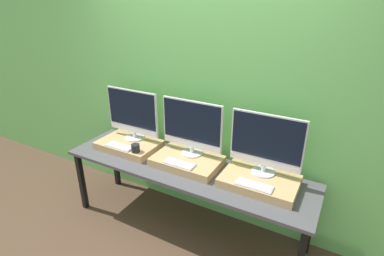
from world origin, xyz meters
TOP-DOWN VIEW (x-y plane):
  - ground_plane at (0.00, 0.00)m, footprint 12.00×12.00m
  - wall_back at (0.00, 0.72)m, footprint 8.00×0.04m
  - workbench at (0.00, 0.33)m, footprint 2.41×0.65m
  - wooden_riser_left at (-0.70, 0.37)m, footprint 0.63×0.42m
  - monitor_left at (-0.70, 0.47)m, footprint 0.61×0.21m
  - keyboard_left at (-0.70, 0.23)m, footprint 0.30×0.11m
  - mug at (-0.50, 0.23)m, footprint 0.08×0.08m
  - wooden_riser_center at (0.00, 0.37)m, footprint 0.63×0.42m
  - monitor_center at (0.00, 0.47)m, footprint 0.61×0.21m
  - keyboard_center at (0.00, 0.23)m, footprint 0.30×0.11m
  - wooden_riser_right at (0.70, 0.37)m, footprint 0.63×0.42m
  - monitor_right at (0.70, 0.47)m, footprint 0.61×0.21m
  - keyboard_right at (0.70, 0.23)m, footprint 0.30×0.11m

SIDE VIEW (x-z plane):
  - ground_plane at x=0.00m, z-range 0.00..0.00m
  - workbench at x=0.00m, z-range 0.30..1.02m
  - wooden_riser_left at x=-0.70m, z-range 0.72..0.80m
  - wooden_riser_center at x=0.00m, z-range 0.72..0.80m
  - wooden_riser_right at x=0.70m, z-range 0.72..0.80m
  - keyboard_left at x=-0.70m, z-range 0.80..0.81m
  - keyboard_center at x=0.00m, z-range 0.80..0.81m
  - keyboard_right at x=0.70m, z-range 0.80..0.81m
  - mug at x=-0.50m, z-range 0.80..0.88m
  - monitor_left at x=-0.70m, z-range 0.81..1.35m
  - monitor_center at x=0.00m, z-range 0.81..1.35m
  - monitor_right at x=0.70m, z-range 0.81..1.35m
  - wall_back at x=0.00m, z-range 0.00..2.60m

